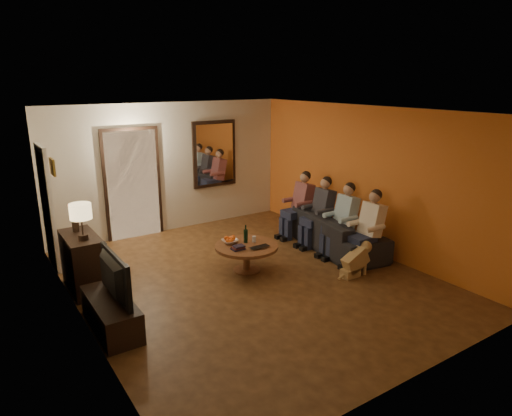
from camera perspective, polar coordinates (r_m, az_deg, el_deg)
floor at (r=7.26m, az=-0.68°, el=-8.91°), size 5.00×6.00×0.01m
ceiling at (r=6.60m, az=-0.75°, el=12.03°), size 5.00×6.00×0.01m
back_wall at (r=9.42m, az=-10.68°, el=4.96°), size 5.00×0.02×2.60m
front_wall at (r=4.71m, az=19.60°, el=-6.85°), size 5.00×0.02×2.60m
left_wall at (r=5.91m, az=-21.57°, el=-2.46°), size 0.02×6.00×2.60m
right_wall at (r=8.40m, az=13.81°, el=3.45°), size 0.02×6.00×2.60m
orange_accent at (r=8.39m, az=13.76°, el=3.44°), size 0.01×6.00×2.60m
kitchen_doorway at (r=9.18m, az=-15.15°, el=2.80°), size 1.00×0.06×2.10m
door_trim at (r=9.17m, az=-15.13°, el=2.78°), size 1.12×0.04×2.22m
fridge_glimpse at (r=9.29m, az=-13.64°, el=2.11°), size 0.45×0.03×1.70m
mirror_frame at (r=9.77m, az=-5.22°, el=6.75°), size 1.00×0.05×1.40m
mirror_glass at (r=9.75m, az=-5.14°, el=6.73°), size 0.86×0.02×1.26m
white_door at (r=8.17m, az=-24.62°, el=0.08°), size 0.06×0.85×2.04m
framed_art at (r=7.03m, az=-24.11°, el=4.72°), size 0.03×0.28×0.24m
art_canvas at (r=7.03m, az=-23.99°, el=4.74°), size 0.01×0.22×0.18m
dresser at (r=7.25m, az=-20.83°, el=-6.39°), size 0.45×0.95×0.85m
table_lamp at (r=6.82m, az=-20.97°, el=-1.60°), size 0.30×0.30×0.54m
flower_vase at (r=7.25m, az=-21.73°, el=-1.08°), size 0.14×0.14×0.44m
tv_stand at (r=6.15m, az=-17.66°, el=-12.50°), size 0.45×1.21×0.40m
tv at (r=5.93m, az=-18.06°, el=-8.26°), size 1.02×0.13×0.59m
sofa at (r=8.55m, az=9.83°, el=-2.88°), size 2.35×1.23×0.65m
person_a at (r=7.80m, az=13.90°, el=-2.85°), size 0.60×0.40×1.20m
person_b at (r=8.19m, az=10.84°, el=-1.75°), size 0.60×0.40×1.20m
person_c at (r=8.61m, az=8.07°, el=-0.75°), size 0.60×0.40×1.20m
person_d at (r=9.05m, az=5.57°, el=0.15°), size 0.60×0.40×1.20m
dog at (r=7.46m, az=12.33°, el=-6.26°), size 0.56×0.25×0.56m
coffee_table at (r=7.48m, az=-1.19°, el=-6.25°), size 1.16×1.16×0.45m
bowl at (r=7.48m, az=-3.28°, el=-4.18°), size 0.26×0.26×0.06m
oranges at (r=7.45m, az=-3.28°, el=-3.68°), size 0.20×0.20×0.08m
wine_bottle at (r=7.45m, az=-1.30°, el=-3.22°), size 0.07×0.07×0.31m
wine_glass at (r=7.51m, az=-0.25°, el=-3.90°), size 0.06×0.06×0.10m
book_stack at (r=7.20m, az=-2.26°, el=-4.95°), size 0.20×0.15×0.07m
laptop at (r=7.23m, az=0.66°, el=-5.04°), size 0.33×0.21×0.03m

